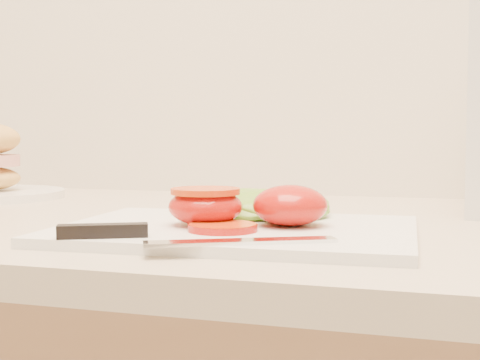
# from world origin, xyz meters

# --- Properties ---
(cutting_board) EXTENTS (0.36, 0.27, 0.01)m
(cutting_board) POSITION_xyz_m (-0.14, 1.54, 0.94)
(cutting_board) COLOR white
(cutting_board) RESTS_ON counter
(tomato_half_dome) EXTENTS (0.07, 0.07, 0.04)m
(tomato_half_dome) POSITION_xyz_m (-0.09, 1.56, 0.96)
(tomato_half_dome) COLOR red
(tomato_half_dome) RESTS_ON cutting_board
(tomato_half_cut) EXTENTS (0.07, 0.07, 0.04)m
(tomato_half_cut) POSITION_xyz_m (-0.17, 1.54, 0.96)
(tomato_half_cut) COLOR red
(tomato_half_cut) RESTS_ON cutting_board
(tomato_slice_0) EXTENTS (0.06, 0.06, 0.01)m
(tomato_slice_0) POSITION_xyz_m (-0.15, 1.51, 0.94)
(tomato_slice_0) COLOR #DA4D0B
(tomato_slice_0) RESTS_ON cutting_board
(lettuce_leaf_0) EXTENTS (0.14, 0.10, 0.03)m
(lettuce_leaf_0) POSITION_xyz_m (-0.16, 1.61, 0.95)
(lettuce_leaf_0) COLOR #88B02E
(lettuce_leaf_0) RESTS_ON cutting_board
(lettuce_leaf_1) EXTENTS (0.15, 0.14, 0.03)m
(lettuce_leaf_1) POSITION_xyz_m (-0.12, 1.62, 0.95)
(lettuce_leaf_1) COLOR #88B02E
(lettuce_leaf_1) RESTS_ON cutting_board
(knife) EXTENTS (0.24, 0.09, 0.01)m
(knife) POSITION_xyz_m (-0.18, 1.44, 0.94)
(knife) COLOR silver
(knife) RESTS_ON cutting_board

